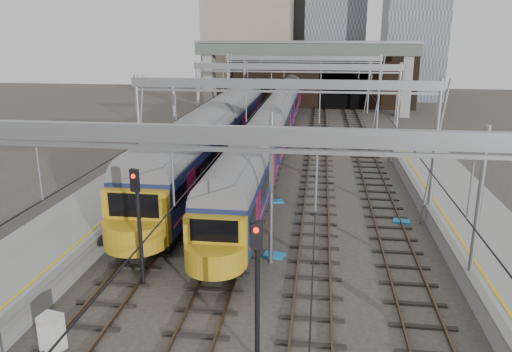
# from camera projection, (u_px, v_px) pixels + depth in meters

# --- Properties ---
(ground) EXTENTS (160.00, 160.00, 0.00)m
(ground) POSITION_uv_depth(u_px,v_px,m) (266.00, 283.00, 21.21)
(ground) COLOR #38332D
(ground) RESTS_ON ground
(platform_left) EXTENTS (4.32, 55.00, 1.12)m
(platform_left) POSITION_uv_depth(u_px,v_px,m) (67.00, 236.00, 24.69)
(platform_left) COLOR gray
(platform_left) RESTS_ON ground
(tracks) EXTENTS (14.40, 80.00, 0.22)m
(tracks) POSITION_uv_depth(u_px,v_px,m) (289.00, 182.00, 35.50)
(tracks) COLOR #4C3828
(tracks) RESTS_ON ground
(overhead_line) EXTENTS (16.80, 80.00, 8.00)m
(overhead_line) POSITION_uv_depth(u_px,v_px,m) (296.00, 80.00, 39.86)
(overhead_line) COLOR gray
(overhead_line) RESTS_ON ground
(retaining_wall) EXTENTS (28.00, 2.75, 9.00)m
(retaining_wall) POSITION_uv_depth(u_px,v_px,m) (317.00, 77.00, 69.32)
(retaining_wall) COLOR #301F15
(retaining_wall) RESTS_ON ground
(overbridge) EXTENTS (28.00, 3.00, 9.25)m
(overbridge) POSITION_uv_depth(u_px,v_px,m) (306.00, 57.00, 63.03)
(overbridge) COLOR gray
(overbridge) RESTS_ON ground
(train_main) EXTENTS (2.66, 61.56, 4.62)m
(train_main) POSITION_uv_depth(u_px,v_px,m) (279.00, 115.00, 49.32)
(train_main) COLOR black
(train_main) RESTS_ON ground
(train_second) EXTENTS (3.10, 35.85, 5.23)m
(train_second) POSITION_uv_depth(u_px,v_px,m) (216.00, 133.00, 39.16)
(train_second) COLOR black
(train_second) RESTS_ON ground
(signal_near_left) EXTENTS (0.40, 0.48, 5.11)m
(signal_near_left) POSITION_uv_depth(u_px,v_px,m) (138.00, 214.00, 20.18)
(signal_near_left) COLOR black
(signal_near_left) RESTS_ON ground
(signal_near_centre) EXTENTS (0.38, 0.47, 4.92)m
(signal_near_centre) POSITION_uv_depth(u_px,v_px,m) (257.00, 275.00, 15.28)
(signal_near_centre) COLOR black
(signal_near_centre) RESTS_ON ground
(relay_cabinet) EXTENTS (0.77, 0.68, 1.36)m
(relay_cabinet) POSITION_uv_depth(u_px,v_px,m) (52.00, 333.00, 16.49)
(relay_cabinet) COLOR silver
(relay_cabinet) RESTS_ON ground
(equip_cover_a) EXTENTS (1.08, 0.86, 0.11)m
(equip_cover_a) POSITION_uv_depth(u_px,v_px,m) (274.00, 255.00, 23.73)
(equip_cover_a) COLOR #187DBA
(equip_cover_a) RESTS_ON ground
(equip_cover_b) EXTENTS (1.01, 0.82, 0.10)m
(equip_cover_b) POSITION_uv_depth(u_px,v_px,m) (276.00, 201.00, 31.31)
(equip_cover_b) COLOR #187DBA
(equip_cover_b) RESTS_ON ground
(equip_cover_c) EXTENTS (0.98, 0.75, 0.11)m
(equip_cover_c) POSITION_uv_depth(u_px,v_px,m) (402.00, 221.00, 28.00)
(equip_cover_c) COLOR #187DBA
(equip_cover_c) RESTS_ON ground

